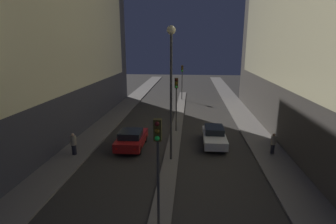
{
  "coord_description": "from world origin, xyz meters",
  "views": [
    {
      "loc": [
        1.29,
        -5.67,
        7.93
      ],
      "look_at": [
        -1.24,
        23.1,
        0.5
      ],
      "focal_mm": 28.0,
      "sensor_mm": 36.0,
      "label": 1
    }
  ],
  "objects_px": {
    "traffic_light_mid": "(176,93)",
    "street_lamp": "(171,70)",
    "car_right_lane": "(214,136)",
    "pedestrian_on_right_sidewalk": "(273,143)",
    "traffic_light_near": "(158,151)",
    "car_left_lane": "(132,139)",
    "traffic_light_far": "(182,75)",
    "pedestrian_on_left_sidewalk": "(74,144)"
  },
  "relations": [
    {
      "from": "street_lamp",
      "to": "pedestrian_on_left_sidewalk",
      "type": "xyz_separation_m",
      "value": [
        -7.12,
        0.18,
        -5.39
      ]
    },
    {
      "from": "traffic_light_mid",
      "to": "pedestrian_on_right_sidewalk",
      "type": "bearing_deg",
      "value": -32.12
    },
    {
      "from": "traffic_light_mid",
      "to": "pedestrian_on_left_sidewalk",
      "type": "height_order",
      "value": "traffic_light_mid"
    },
    {
      "from": "traffic_light_near",
      "to": "car_right_lane",
      "type": "distance_m",
      "value": 11.33
    },
    {
      "from": "traffic_light_near",
      "to": "traffic_light_mid",
      "type": "xyz_separation_m",
      "value": [
        0.0,
        13.37,
        0.0
      ]
    },
    {
      "from": "car_right_lane",
      "to": "pedestrian_on_right_sidewalk",
      "type": "relative_size",
      "value": 2.8
    },
    {
      "from": "traffic_light_near",
      "to": "traffic_light_far",
      "type": "relative_size",
      "value": 1.0
    },
    {
      "from": "traffic_light_mid",
      "to": "street_lamp",
      "type": "relative_size",
      "value": 0.55
    },
    {
      "from": "traffic_light_near",
      "to": "car_left_lane",
      "type": "bearing_deg",
      "value": 109.61
    },
    {
      "from": "car_right_lane",
      "to": "pedestrian_on_left_sidewalk",
      "type": "height_order",
      "value": "pedestrian_on_left_sidewalk"
    },
    {
      "from": "traffic_light_mid",
      "to": "street_lamp",
      "type": "bearing_deg",
      "value": -90.0
    },
    {
      "from": "traffic_light_near",
      "to": "car_right_lane",
      "type": "bearing_deg",
      "value": 72.61
    },
    {
      "from": "traffic_light_far",
      "to": "pedestrian_on_left_sidewalk",
      "type": "bearing_deg",
      "value": -108.92
    },
    {
      "from": "car_right_lane",
      "to": "pedestrian_on_right_sidewalk",
      "type": "xyz_separation_m",
      "value": [
        4.14,
        -1.71,
        0.19
      ]
    },
    {
      "from": "traffic_light_far",
      "to": "street_lamp",
      "type": "bearing_deg",
      "value": -90.0
    },
    {
      "from": "traffic_light_mid",
      "to": "pedestrian_on_left_sidewalk",
      "type": "bearing_deg",
      "value": -139.42
    },
    {
      "from": "traffic_light_mid",
      "to": "car_right_lane",
      "type": "bearing_deg",
      "value": -41.96
    },
    {
      "from": "traffic_light_near",
      "to": "car_left_lane",
      "type": "relative_size",
      "value": 1.22
    },
    {
      "from": "traffic_light_near",
      "to": "traffic_light_far",
      "type": "bearing_deg",
      "value": 90.0
    },
    {
      "from": "car_left_lane",
      "to": "pedestrian_on_right_sidewalk",
      "type": "distance_m",
      "value": 10.68
    },
    {
      "from": "traffic_light_mid",
      "to": "pedestrian_on_left_sidewalk",
      "type": "xyz_separation_m",
      "value": [
        -7.12,
        -6.1,
        -2.76
      ]
    },
    {
      "from": "street_lamp",
      "to": "car_left_lane",
      "type": "height_order",
      "value": "street_lamp"
    },
    {
      "from": "car_left_lane",
      "to": "car_right_lane",
      "type": "relative_size",
      "value": 0.93
    },
    {
      "from": "traffic_light_mid",
      "to": "car_right_lane",
      "type": "xyz_separation_m",
      "value": [
        3.27,
        -2.94,
        -2.99
      ]
    },
    {
      "from": "traffic_light_mid",
      "to": "traffic_light_far",
      "type": "bearing_deg",
      "value": 90.0
    },
    {
      "from": "traffic_light_near",
      "to": "car_right_lane",
      "type": "xyz_separation_m",
      "value": [
        3.27,
        10.43,
        -2.99
      ]
    },
    {
      "from": "traffic_light_mid",
      "to": "traffic_light_far",
      "type": "relative_size",
      "value": 1.0
    },
    {
      "from": "car_right_lane",
      "to": "traffic_light_mid",
      "type": "bearing_deg",
      "value": 138.04
    },
    {
      "from": "traffic_light_near",
      "to": "pedestrian_on_left_sidewalk",
      "type": "distance_m",
      "value": 10.55
    },
    {
      "from": "car_right_lane",
      "to": "pedestrian_on_right_sidewalk",
      "type": "distance_m",
      "value": 4.48
    },
    {
      "from": "traffic_light_mid",
      "to": "traffic_light_far",
      "type": "height_order",
      "value": "same"
    },
    {
      "from": "car_left_lane",
      "to": "pedestrian_on_left_sidewalk",
      "type": "bearing_deg",
      "value": -153.75
    },
    {
      "from": "car_right_lane",
      "to": "pedestrian_on_left_sidewalk",
      "type": "distance_m",
      "value": 10.86
    },
    {
      "from": "traffic_light_near",
      "to": "traffic_light_mid",
      "type": "relative_size",
      "value": 1.0
    },
    {
      "from": "car_left_lane",
      "to": "traffic_light_mid",
      "type": "bearing_deg",
      "value": 52.11
    },
    {
      "from": "traffic_light_mid",
      "to": "car_right_lane",
      "type": "height_order",
      "value": "traffic_light_mid"
    },
    {
      "from": "traffic_light_far",
      "to": "pedestrian_on_right_sidewalk",
      "type": "bearing_deg",
      "value": -69.04
    },
    {
      "from": "traffic_light_far",
      "to": "pedestrian_on_right_sidewalk",
      "type": "xyz_separation_m",
      "value": [
        7.41,
        -19.33,
        -2.8
      ]
    },
    {
      "from": "traffic_light_far",
      "to": "pedestrian_on_left_sidewalk",
      "type": "height_order",
      "value": "traffic_light_far"
    },
    {
      "from": "street_lamp",
      "to": "pedestrian_on_left_sidewalk",
      "type": "distance_m",
      "value": 8.93
    },
    {
      "from": "pedestrian_on_right_sidewalk",
      "to": "pedestrian_on_left_sidewalk",
      "type": "bearing_deg",
      "value": -174.3
    },
    {
      "from": "street_lamp",
      "to": "traffic_light_far",
      "type": "bearing_deg",
      "value": 90.0
    }
  ]
}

